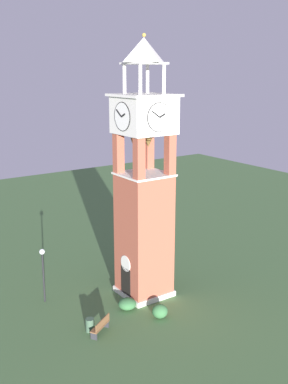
{
  "coord_description": "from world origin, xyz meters",
  "views": [
    {
      "loc": [
        23.91,
        -16.53,
        14.84
      ],
      "look_at": [
        0.0,
        0.0,
        7.22
      ],
      "focal_mm": 43.21,
      "sensor_mm": 36.0,
      "label": 1
    }
  ],
  "objects_px": {
    "clock_tower": "(144,196)",
    "park_bench": "(101,326)",
    "lamp_post": "(43,265)",
    "trash_bin": "(90,325)"
  },
  "relations": [
    {
      "from": "clock_tower",
      "to": "lamp_post",
      "type": "relative_size",
      "value": 4.58
    },
    {
      "from": "clock_tower",
      "to": "lamp_post",
      "type": "height_order",
      "value": "clock_tower"
    },
    {
      "from": "clock_tower",
      "to": "trash_bin",
      "type": "height_order",
      "value": "clock_tower"
    },
    {
      "from": "clock_tower",
      "to": "lamp_post",
      "type": "xyz_separation_m",
      "value": [
        -2.74,
        -6.12,
        -4.36
      ]
    },
    {
      "from": "trash_bin",
      "to": "lamp_post",
      "type": "bearing_deg",
      "value": -171.22
    },
    {
      "from": "clock_tower",
      "to": "park_bench",
      "type": "distance_m",
      "value": 8.6
    },
    {
      "from": "clock_tower",
      "to": "park_bench",
      "type": "xyz_separation_m",
      "value": [
        2.75,
        -4.96,
        -6.47
      ]
    },
    {
      "from": "lamp_post",
      "to": "clock_tower",
      "type": "bearing_deg",
      "value": 65.84
    },
    {
      "from": "lamp_post",
      "to": "trash_bin",
      "type": "height_order",
      "value": "lamp_post"
    },
    {
      "from": "clock_tower",
      "to": "trash_bin",
      "type": "xyz_separation_m",
      "value": [
        2.16,
        -5.36,
        -6.56
      ]
    }
  ]
}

